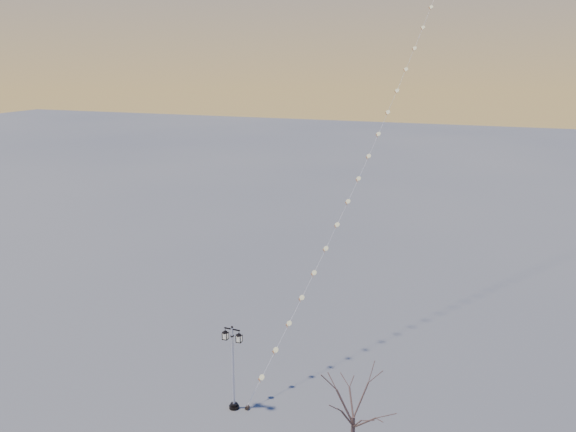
% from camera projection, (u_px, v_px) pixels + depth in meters
% --- Properties ---
extents(ground, '(300.00, 300.00, 0.00)m').
position_uv_depth(ground, '(233.00, 431.00, 30.25)').
color(ground, '#565957').
rests_on(ground, ground).
extents(street_lamp, '(1.23, 0.54, 4.86)m').
position_uv_depth(street_lamp, '(233.00, 363.00, 31.51)').
color(street_lamp, black).
rests_on(street_lamp, ground).
extents(bare_tree, '(2.67, 2.67, 4.44)m').
position_uv_depth(bare_tree, '(354.00, 404.00, 27.10)').
color(bare_tree, '#4A362F').
rests_on(bare_tree, ground).
extents(kite_train, '(10.27, 37.83, 41.64)m').
position_uv_depth(kite_train, '(412.00, 23.00, 41.97)').
color(kite_train, black).
rests_on(kite_train, ground).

